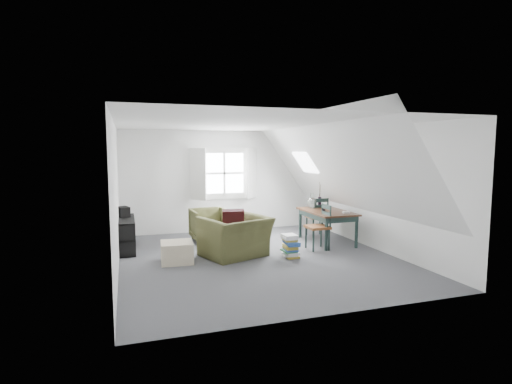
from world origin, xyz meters
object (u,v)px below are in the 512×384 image
object	(u,v)px
armchair_near	(235,256)
ottoman	(177,252)
media_shelf	(124,236)
dining_chair_far	(318,216)
magazine_stack	(290,246)
dining_table	(327,215)
armchair_far	(210,241)
dining_chair_near	(319,226)

from	to	relation	value
armchair_near	ottoman	distance (m)	1.13
armchair_near	media_shelf	world-z (taller)	media_shelf
dining_chair_far	ottoman	bearing A→B (deg)	34.84
dining_chair_far	magazine_stack	bearing A→B (deg)	64.49
dining_table	dining_chair_far	distance (m)	0.63
armchair_far	ottoman	xyz separation A→B (m)	(-0.91, -1.52, 0.19)
media_shelf	ottoman	bearing A→B (deg)	-50.52
ottoman	dining_table	world-z (taller)	dining_table
armchair_far	media_shelf	bearing A→B (deg)	-172.66
media_shelf	dining_chair_far	bearing A→B (deg)	1.47
armchair_near	dining_chair_near	size ratio (longest dim) A/B	1.28
dining_chair_near	media_shelf	xyz separation A→B (m)	(-3.80, 1.11, -0.18)
ottoman	media_shelf	world-z (taller)	media_shelf
armchair_near	dining_chair_far	world-z (taller)	dining_chair_far
ottoman	armchair_near	bearing A→B (deg)	3.06
media_shelf	dining_table	bearing A→B (deg)	-6.70
armchair_near	media_shelf	distance (m)	2.32
media_shelf	dining_chair_near	bearing A→B (deg)	-14.52
armchair_far	dining_table	world-z (taller)	dining_table
ottoman	dining_chair_near	world-z (taller)	dining_chair_near
armchair_near	magazine_stack	bearing A→B (deg)	138.01
media_shelf	magazine_stack	distance (m)	3.35
magazine_stack	armchair_near	bearing A→B (deg)	158.46
armchair_near	armchair_far	size ratio (longest dim) A/B	1.47
armchair_far	dining_table	xyz separation A→B (m)	(2.41, -0.98, 0.61)
dining_chair_far	magazine_stack	size ratio (longest dim) A/B	2.13
dining_chair_far	magazine_stack	xyz separation A→B (m)	(-1.32, -1.48, -0.26)
ottoman	magazine_stack	bearing A→B (deg)	-8.91
armchair_near	dining_table	size ratio (longest dim) A/B	0.83
armchair_near	armchair_far	world-z (taller)	armchair_near
ottoman	dining_chair_near	xyz separation A→B (m)	(2.89, 0.07, 0.29)
media_shelf	magazine_stack	world-z (taller)	media_shelf
armchair_near	armchair_far	xyz separation A→B (m)	(-0.20, 1.47, 0.00)
armchair_far	ottoman	bearing A→B (deg)	-124.43
dining_table	ottoman	bearing A→B (deg)	-170.45
magazine_stack	armchair_far	bearing A→B (deg)	122.45
ottoman	dining_chair_near	size ratio (longest dim) A/B	0.61
magazine_stack	dining_chair_near	bearing A→B (deg)	26.18
armchair_far	dining_chair_near	bearing A→B (deg)	-39.93
dining_chair_far	magazine_stack	world-z (taller)	dining_chair_far
armchair_near	ottoman	xyz separation A→B (m)	(-1.11, -0.06, 0.19)
dining_table	armchair_near	bearing A→B (deg)	-167.38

